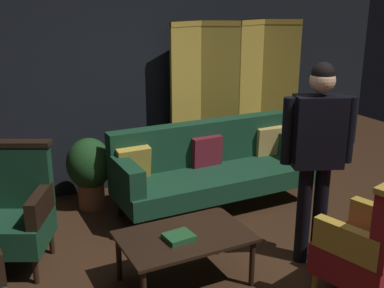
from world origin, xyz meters
TOP-DOWN VIEW (x-y plane):
  - ground_plane at (0.00, 0.00)m, footprint 10.00×10.00m
  - back_wall at (0.00, 2.45)m, footprint 7.20×0.10m
  - folding_screen at (1.26, 2.14)m, footprint 1.68×0.35m
  - velvet_couch at (0.55, 1.45)m, footprint 2.12×0.78m
  - coffee_table at (-0.34, 0.24)m, footprint 1.00×0.64m
  - armchair_gilt_accent at (0.74, -0.60)m, footprint 0.71×0.70m
  - armchair_wing_left at (-1.47, 1.13)m, footprint 0.78×0.77m
  - standing_figure at (0.76, 0.07)m, footprint 0.55×0.35m
  - potted_plant at (-0.62, 1.97)m, footprint 0.47×0.47m
  - book_green_cloth at (-0.41, 0.20)m, footprint 0.23×0.20m

SIDE VIEW (x-z plane):
  - ground_plane at x=0.00m, z-range 0.00..0.00m
  - coffee_table at x=-0.34m, z-range 0.16..0.58m
  - potted_plant at x=-0.62m, z-range 0.06..0.82m
  - book_green_cloth at x=-0.41m, z-range 0.42..0.46m
  - velvet_couch at x=0.55m, z-range 0.01..0.89m
  - armchair_gilt_accent at x=0.74m, z-range -0.03..1.01m
  - armchair_wing_left at x=-1.47m, z-range -0.03..1.01m
  - folding_screen at x=1.26m, z-range 0.04..1.94m
  - standing_figure at x=0.76m, z-range 0.17..1.88m
  - back_wall at x=0.00m, z-range 0.00..2.80m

